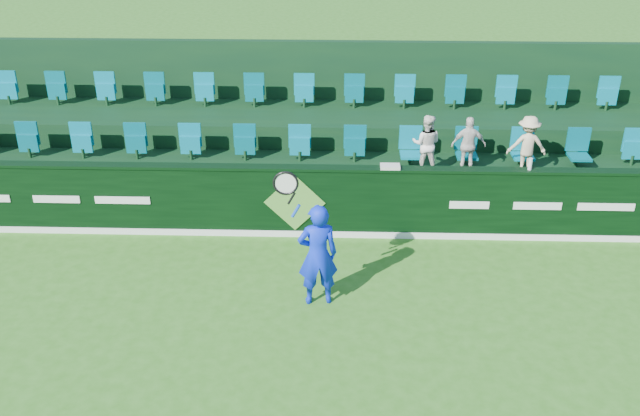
{
  "coord_description": "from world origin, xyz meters",
  "views": [
    {
      "loc": [
        0.81,
        -7.46,
        6.34
      ],
      "look_at": [
        0.49,
        2.8,
        1.15
      ],
      "focal_mm": 40.0,
      "sensor_mm": 36.0,
      "label": 1
    }
  ],
  "objects_px": {
    "tennis_player": "(317,254)",
    "drinks_bottle": "(530,164)",
    "spectator_left": "(426,144)",
    "towel": "(390,167)",
    "spectator_middle": "(469,145)",
    "spectator_right": "(527,145)"
  },
  "relations": [
    {
      "from": "tennis_player",
      "to": "spectator_middle",
      "type": "relative_size",
      "value": 2.12
    },
    {
      "from": "spectator_middle",
      "to": "drinks_bottle",
      "type": "xyz_separation_m",
      "value": [
        0.88,
        -1.12,
        0.11
      ]
    },
    {
      "from": "tennis_player",
      "to": "towel",
      "type": "distance_m",
      "value": 2.53
    },
    {
      "from": "spectator_middle",
      "to": "towel",
      "type": "height_order",
      "value": "spectator_middle"
    },
    {
      "from": "tennis_player",
      "to": "drinks_bottle",
      "type": "height_order",
      "value": "tennis_player"
    },
    {
      "from": "towel",
      "to": "drinks_bottle",
      "type": "bearing_deg",
      "value": 0.0
    },
    {
      "from": "spectator_left",
      "to": "spectator_right",
      "type": "distance_m",
      "value": 1.89
    },
    {
      "from": "towel",
      "to": "drinks_bottle",
      "type": "distance_m",
      "value": 2.42
    },
    {
      "from": "spectator_right",
      "to": "spectator_left",
      "type": "bearing_deg",
      "value": 1.73
    },
    {
      "from": "spectator_right",
      "to": "towel",
      "type": "bearing_deg",
      "value": 24.76
    },
    {
      "from": "spectator_middle",
      "to": "towel",
      "type": "relative_size",
      "value": 3.22
    },
    {
      "from": "spectator_left",
      "to": "spectator_right",
      "type": "height_order",
      "value": "same"
    },
    {
      "from": "spectator_right",
      "to": "towel",
      "type": "relative_size",
      "value": 3.31
    },
    {
      "from": "tennis_player",
      "to": "spectator_middle",
      "type": "distance_m",
      "value": 4.31
    },
    {
      "from": "spectator_middle",
      "to": "drinks_bottle",
      "type": "bearing_deg",
      "value": 128.56
    },
    {
      "from": "tennis_player",
      "to": "drinks_bottle",
      "type": "relative_size",
      "value": 10.83
    },
    {
      "from": "spectator_left",
      "to": "drinks_bottle",
      "type": "xyz_separation_m",
      "value": [
        1.68,
        -1.12,
        0.09
      ]
    },
    {
      "from": "spectator_right",
      "to": "spectator_middle",
      "type": "bearing_deg",
      "value": 1.73
    },
    {
      "from": "drinks_bottle",
      "to": "towel",
      "type": "bearing_deg",
      "value": 180.0
    },
    {
      "from": "spectator_left",
      "to": "towel",
      "type": "distance_m",
      "value": 1.34
    },
    {
      "from": "spectator_middle",
      "to": "drinks_bottle",
      "type": "distance_m",
      "value": 1.43
    },
    {
      "from": "spectator_left",
      "to": "towel",
      "type": "relative_size",
      "value": 3.31
    }
  ]
}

